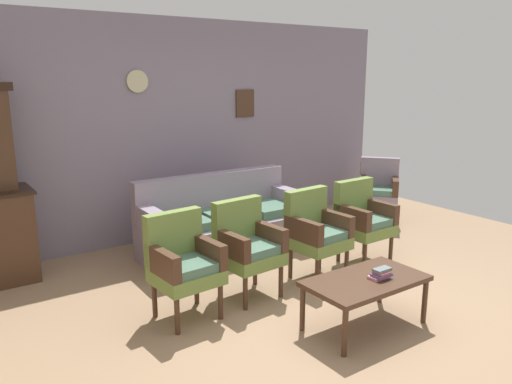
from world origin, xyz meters
TOP-DOWN VIEW (x-y plane):
  - ground_plane at (0.00, 0.00)m, footprint 7.68×7.68m
  - wall_back_with_decor at (0.00, 2.63)m, footprint 6.40×0.09m
  - floral_couch at (-0.00, 1.68)m, footprint 1.95×0.84m
  - armchair_near_couch_end at (-1.11, 0.52)m, footprint 0.55×0.52m
  - armchair_near_cabinet at (-0.42, 0.57)m, footprint 0.56×0.53m
  - armchair_by_doorway at (0.39, 0.54)m, footprint 0.55×0.52m
  - armchair_row_middle at (1.11, 0.58)m, footprint 0.53×0.50m
  - wingback_chair_by_fireplace at (2.38, 1.50)m, footprint 0.71×0.71m
  - coffee_table at (0.02, -0.49)m, footprint 1.00×0.56m
  - book_stack_on_table at (0.12, -0.56)m, footprint 0.18×0.12m
  - floor_vase_by_wall at (2.85, 2.15)m, footprint 0.22×0.22m

SIDE VIEW (x-z plane):
  - ground_plane at x=0.00m, z-range 0.00..0.00m
  - floral_couch at x=0.00m, z-range -0.12..0.78m
  - floor_vase_by_wall at x=2.85m, z-range 0.00..0.72m
  - coffee_table at x=0.02m, z-range 0.17..0.59m
  - book_stack_on_table at x=0.12m, z-range 0.42..0.50m
  - armchair_near_couch_end at x=-1.11m, z-range 0.05..0.95m
  - armchair_near_cabinet at x=-0.42m, z-range 0.05..0.95m
  - armchair_by_doorway at x=0.39m, z-range 0.05..0.95m
  - armchair_row_middle at x=1.11m, z-range 0.05..0.95m
  - wingback_chair_by_fireplace at x=2.38m, z-range 0.05..0.95m
  - wall_back_with_decor at x=0.00m, z-range 0.00..2.70m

